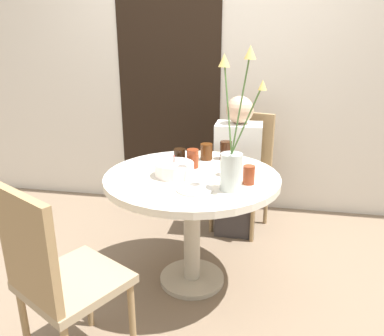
% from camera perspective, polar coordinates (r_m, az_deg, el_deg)
% --- Properties ---
extents(ground_plane, '(16.00, 16.00, 0.00)m').
position_cam_1_polar(ground_plane, '(2.50, 0.00, -16.71)').
color(ground_plane, '#7A6651').
extents(wall_back, '(8.00, 0.05, 2.60)m').
position_cam_1_polar(wall_back, '(3.28, 4.22, 16.06)').
color(wall_back, silver).
rests_on(wall_back, ground_plane).
extents(doorway_panel, '(0.90, 0.01, 2.05)m').
position_cam_1_polar(doorway_panel, '(3.35, -3.49, 11.42)').
color(doorway_panel, black).
rests_on(doorway_panel, ground_plane).
extents(dining_table, '(1.01, 1.01, 0.72)m').
position_cam_1_polar(dining_table, '(2.21, 0.00, -4.11)').
color(dining_table, silver).
rests_on(dining_table, ground_plane).
extents(chair_near_front, '(0.50, 0.50, 0.92)m').
position_cam_1_polar(chair_near_front, '(3.01, 8.02, 0.59)').
color(chair_near_front, '#9E896B').
rests_on(chair_near_front, ground_plane).
extents(chair_left_flank, '(0.54, 0.54, 0.92)m').
position_cam_1_polar(chair_left_flank, '(1.72, -19.97, -14.98)').
color(chair_left_flank, '#9E896B').
rests_on(chair_left_flank, ground_plane).
extents(birthday_cake, '(0.22, 0.22, 0.12)m').
position_cam_1_polar(birthday_cake, '(2.14, -2.73, -0.17)').
color(birthday_cake, white).
rests_on(birthday_cake, dining_table).
extents(flower_vase, '(0.25, 0.22, 0.71)m').
position_cam_1_polar(flower_vase, '(1.90, 6.22, 2.38)').
color(flower_vase, silver).
rests_on(flower_vase, dining_table).
extents(side_plate, '(0.19, 0.19, 0.01)m').
position_cam_1_polar(side_plate, '(1.93, 0.41, -3.30)').
color(side_plate, silver).
rests_on(side_plate, dining_table).
extents(drink_glass_0, '(0.07, 0.07, 0.11)m').
position_cam_1_polar(drink_glass_0, '(2.30, -1.90, 1.64)').
color(drink_glass_0, black).
rests_on(drink_glass_0, dining_table).
extents(drink_glass_1, '(0.08, 0.08, 0.12)m').
position_cam_1_polar(drink_glass_1, '(2.45, 5.18, 2.72)').
color(drink_glass_1, '#33190C').
rests_on(drink_glass_1, dining_table).
extents(drink_glass_2, '(0.07, 0.07, 0.11)m').
position_cam_1_polar(drink_glass_2, '(2.15, 5.62, 0.27)').
color(drink_glass_2, black).
rests_on(drink_glass_2, dining_table).
extents(drink_glass_3, '(0.08, 0.08, 0.11)m').
position_cam_1_polar(drink_glass_3, '(2.43, 2.20, 2.50)').
color(drink_glass_3, '#51280F').
rests_on(drink_glass_3, dining_table).
extents(drink_glass_4, '(0.07, 0.07, 0.11)m').
position_cam_1_polar(drink_glass_4, '(2.27, 0.11, 1.47)').
color(drink_glass_4, maroon).
rests_on(drink_glass_4, dining_table).
extents(drink_glass_5, '(0.06, 0.06, 0.10)m').
position_cam_1_polar(drink_glass_5, '(2.03, 8.66, -1.04)').
color(drink_glass_5, maroon).
rests_on(drink_glass_5, dining_table).
extents(person_guest, '(0.34, 0.24, 1.08)m').
position_cam_1_polar(person_guest, '(2.87, 6.91, -0.56)').
color(person_guest, '#383333').
rests_on(person_guest, ground_plane).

